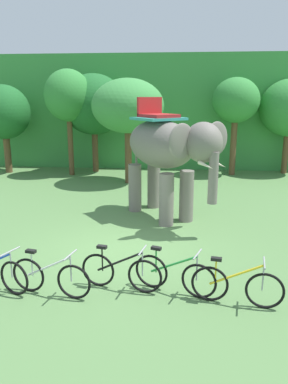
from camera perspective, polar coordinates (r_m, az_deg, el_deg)
The scene contains 12 objects.
ground_plane at distance 9.68m, azimuth -3.81°, elevation -8.88°, with size 80.00×80.00×0.00m, color #567F47.
foliage_hedge at distance 22.94m, azimuth 1.77°, elevation 12.24°, with size 36.00×6.00×5.92m, color #3D8E42.
tree_center at distance 20.21m, azimuth -20.48°, elevation 11.23°, with size 2.56×2.56×4.37m.
tree_center_right at distance 18.74m, azimuth -11.42°, elevation 14.06°, with size 2.27×2.27×5.05m.
tree_far_left at distance 19.43m, azimuth -7.63°, elevation 13.00°, with size 3.22×3.22×4.90m.
tree_far_right at distance 16.63m, azimuth -2.47°, elevation 12.84°, with size 3.13×3.13×4.56m.
tree_right at distance 18.90m, azimuth 13.76°, elevation 13.23°, with size 2.24×2.24×4.68m.
elephant at distance 11.65m, azimuth 3.41°, elevation 6.39°, with size 3.46×3.88×3.78m.
bike_white at distance 7.74m, azimuth -14.02°, elevation -12.38°, with size 1.69×0.54×0.92m.
bike_black at distance 7.74m, azimuth -3.54°, elevation -11.98°, with size 1.69×0.53×0.92m.
bike_green at distance 7.63m, azimuth 4.62°, elevation -12.37°, with size 1.63×0.71×0.92m.
bike_yellow at distance 7.42m, azimuth 13.86°, elevation -13.63°, with size 1.69×0.52×0.92m.
Camera 1 is at (1.47, -8.77, 3.82)m, focal length 35.17 mm.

